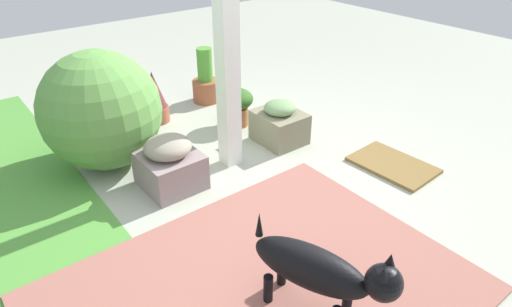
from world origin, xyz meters
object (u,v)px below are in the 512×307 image
at_px(stone_planter_mid, 170,164).
at_px(round_shrub, 101,110).
at_px(porch_pillar, 226,14).
at_px(doormat, 393,165).
at_px(terracotta_pot_tall, 206,83).
at_px(stone_planter_nearest, 279,124).
at_px(terracotta_pot_broad, 237,104).
at_px(dog, 320,270).
at_px(terracotta_pot_spiky, 154,98).

xyz_separation_m(stone_planter_mid, round_shrub, (0.65, 0.25, 0.29)).
height_order(porch_pillar, stone_planter_mid, porch_pillar).
xyz_separation_m(porch_pillar, doormat, (-0.92, -1.06, -1.26)).
distance_m(terracotta_pot_tall, doormat, 2.27).
distance_m(stone_planter_nearest, terracotta_pot_tall, 1.25).
bearing_deg(round_shrub, porch_pillar, -127.85).
relative_size(round_shrub, terracotta_pot_tall, 1.63).
xyz_separation_m(stone_planter_nearest, terracotta_pot_broad, (0.53, 0.11, 0.04)).
xyz_separation_m(porch_pillar, dog, (-1.62, 0.56, -0.95)).
height_order(terracotta_pot_broad, dog, dog).
relative_size(porch_pillar, terracotta_pot_spiky, 4.75).
distance_m(porch_pillar, doormat, 1.89).
xyz_separation_m(terracotta_pot_broad, terracotta_pot_tall, (0.72, -0.09, -0.01)).
height_order(round_shrub, terracotta_pot_tall, round_shrub).
bearing_deg(terracotta_pot_tall, terracotta_pot_broad, 172.92).
xyz_separation_m(round_shrub, terracotta_pot_broad, (-0.08, -1.31, -0.27)).
relative_size(stone_planter_nearest, terracotta_pot_broad, 1.20).
distance_m(porch_pillar, terracotta_pot_tall, 1.76).
bearing_deg(porch_pillar, stone_planter_mid, 90.33).
relative_size(porch_pillar, terracotta_pot_tall, 4.17).
distance_m(terracotta_pot_broad, terracotta_pot_tall, 0.72).
relative_size(dog, doormat, 1.18).
bearing_deg(dog, terracotta_pot_spiky, -8.94).
bearing_deg(terracotta_pot_broad, terracotta_pot_tall, -7.08).
distance_m(terracotta_pot_broad, doormat, 1.61).
relative_size(terracotta_pot_broad, dog, 0.47).
relative_size(terracotta_pot_spiky, dog, 0.67).
bearing_deg(dog, round_shrub, 6.74).
bearing_deg(terracotta_pot_spiky, round_shrub, 125.59).
bearing_deg(terracotta_pot_tall, stone_planter_nearest, -179.05).
bearing_deg(stone_planter_nearest, terracotta_pot_tall, 0.95).
bearing_deg(porch_pillar, terracotta_pot_spiky, 6.32).
bearing_deg(round_shrub, terracotta_pot_tall, -65.54).
bearing_deg(stone_planter_nearest, porch_pillar, 93.61).
relative_size(stone_planter_nearest, dog, 0.57).
height_order(round_shrub, terracotta_pot_spiky, round_shrub).
height_order(stone_planter_nearest, stone_planter_mid, stone_planter_mid).
xyz_separation_m(terracotta_pot_broad, dog, (-2.19, 1.04, 0.10)).
xyz_separation_m(terracotta_pot_spiky, doormat, (-2.07, -1.19, -0.24)).
distance_m(stone_planter_mid, doormat, 1.89).
distance_m(porch_pillar, terracotta_pot_spiky, 1.54).
bearing_deg(terracotta_pot_broad, terracotta_pot_spiky, 46.17).
distance_m(dog, doormat, 1.80).
distance_m(round_shrub, terracotta_pot_tall, 1.56).
height_order(round_shrub, terracotta_pot_broad, round_shrub).
bearing_deg(terracotta_pot_tall, dog, 158.71).
distance_m(porch_pillar, dog, 1.96).
xyz_separation_m(terracotta_pot_tall, doormat, (-2.20, -0.49, -0.20)).
xyz_separation_m(porch_pillar, terracotta_pot_spiky, (1.15, 0.13, -1.02)).
distance_m(stone_planter_nearest, terracotta_pot_spiky, 1.33).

